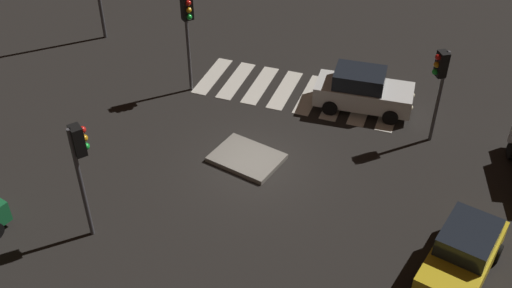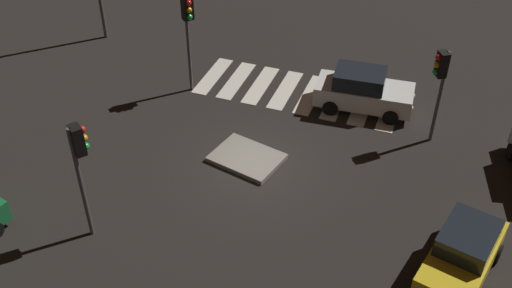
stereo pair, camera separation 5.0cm
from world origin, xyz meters
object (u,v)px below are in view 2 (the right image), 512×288
(traffic_island, at_px, (247,158))
(traffic_light_north, at_px, (80,155))
(traffic_light_south, at_px, (440,75))
(car_white, at_px, (363,91))
(traffic_light_east, at_px, (188,21))
(car_yellow, at_px, (463,254))

(traffic_island, relative_size, traffic_light_north, 0.68)
(traffic_light_south, height_order, traffic_light_north, traffic_light_north)
(car_white, height_order, traffic_light_east, traffic_light_east)
(traffic_island, distance_m, traffic_light_north, 6.83)
(car_yellow, height_order, traffic_light_south, traffic_light_south)
(traffic_island, relative_size, traffic_light_east, 0.65)
(traffic_light_east, bearing_deg, car_yellow, 12.73)
(traffic_island, height_order, car_white, car_white)
(traffic_island, bearing_deg, traffic_light_north, 57.51)
(traffic_island, height_order, traffic_light_north, traffic_light_north)
(traffic_light_south, xyz_separation_m, traffic_light_north, (9.42, 8.68, 0.23))
(traffic_island, bearing_deg, car_white, -123.77)
(traffic_light_north, bearing_deg, traffic_light_east, 41.00)
(traffic_light_south, bearing_deg, car_white, -58.16)
(traffic_island, xyz_separation_m, traffic_light_south, (-6.15, -3.54, 2.85))
(car_yellow, distance_m, traffic_light_south, 6.98)
(car_white, relative_size, traffic_light_east, 0.94)
(traffic_island, height_order, car_yellow, car_yellow)
(car_yellow, bearing_deg, car_white, -135.07)
(traffic_light_east, distance_m, traffic_light_north, 8.83)
(traffic_island, bearing_deg, car_yellow, 160.12)
(car_yellow, height_order, traffic_light_north, traffic_light_north)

